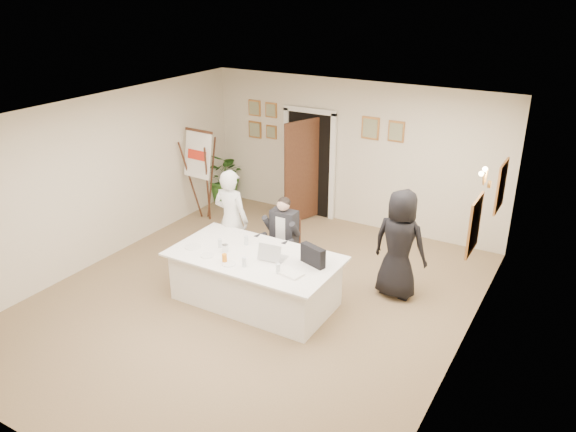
% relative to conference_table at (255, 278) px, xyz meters
% --- Properties ---
extents(floor, '(7.00, 7.00, 0.00)m').
position_rel_conference_table_xyz_m(floor, '(-0.05, -0.00, -0.39)').
color(floor, brown).
rests_on(floor, ground).
extents(ceiling, '(6.00, 7.00, 0.02)m').
position_rel_conference_table_xyz_m(ceiling, '(-0.05, -0.00, 2.41)').
color(ceiling, white).
rests_on(ceiling, wall_back).
extents(wall_back, '(6.00, 0.10, 2.80)m').
position_rel_conference_table_xyz_m(wall_back, '(-0.05, 3.50, 1.01)').
color(wall_back, '#F4E9CE').
rests_on(wall_back, floor).
extents(wall_front, '(6.00, 0.10, 2.80)m').
position_rel_conference_table_xyz_m(wall_front, '(-0.05, -3.50, 1.01)').
color(wall_front, '#F4E9CE').
rests_on(wall_front, floor).
extents(wall_left, '(0.10, 7.00, 2.80)m').
position_rel_conference_table_xyz_m(wall_left, '(-3.05, -0.00, 1.01)').
color(wall_left, '#F4E9CE').
rests_on(wall_left, floor).
extents(wall_right, '(0.10, 7.00, 2.80)m').
position_rel_conference_table_xyz_m(wall_right, '(2.95, -0.00, 1.01)').
color(wall_right, '#F4E9CE').
rests_on(wall_right, floor).
extents(doorway, '(1.14, 0.86, 2.20)m').
position_rel_conference_table_xyz_m(doorway, '(-0.94, 3.32, 0.65)').
color(doorway, black).
rests_on(doorway, floor).
extents(pictures_back_wall, '(3.40, 0.06, 0.80)m').
position_rel_conference_table_xyz_m(pictures_back_wall, '(-0.85, 3.47, 1.46)').
color(pictures_back_wall, '#C38242').
rests_on(pictures_back_wall, wall_back).
extents(pictures_right_wall, '(0.06, 2.20, 0.80)m').
position_rel_conference_table_xyz_m(pictures_right_wall, '(2.92, 1.20, 1.36)').
color(pictures_right_wall, '#C38242').
rests_on(pictures_right_wall, wall_right).
extents(wall_sconce, '(0.20, 0.30, 0.24)m').
position_rel_conference_table_xyz_m(wall_sconce, '(2.85, 1.20, 1.71)').
color(wall_sconce, gold).
rests_on(wall_sconce, wall_right).
extents(conference_table, '(2.48, 1.33, 0.78)m').
position_rel_conference_table_xyz_m(conference_table, '(0.00, 0.00, 0.00)').
color(conference_table, white).
rests_on(conference_table, floor).
extents(seated_man, '(0.67, 0.70, 1.35)m').
position_rel_conference_table_xyz_m(seated_man, '(-0.09, 0.95, 0.28)').
color(seated_man, black).
rests_on(seated_man, floor).
extents(flip_chart, '(0.64, 0.42, 1.81)m').
position_rel_conference_table_xyz_m(flip_chart, '(-2.63, 2.14, 0.44)').
color(flip_chart, '#371B11').
rests_on(flip_chart, floor).
extents(standing_man, '(0.63, 0.42, 1.70)m').
position_rel_conference_table_xyz_m(standing_man, '(-0.95, 0.76, 0.46)').
color(standing_man, silver).
rests_on(standing_man, floor).
extents(standing_woman, '(0.87, 0.60, 1.70)m').
position_rel_conference_table_xyz_m(standing_woman, '(1.75, 1.26, 0.46)').
color(standing_woman, black).
rests_on(standing_woman, floor).
extents(potted_palm, '(1.06, 0.94, 1.11)m').
position_rel_conference_table_xyz_m(potted_palm, '(-2.85, 3.20, 0.16)').
color(potted_palm, '#2B5B1E').
rests_on(potted_palm, floor).
extents(laptop, '(0.39, 0.40, 0.28)m').
position_rel_conference_table_xyz_m(laptop, '(0.29, 0.07, 0.52)').
color(laptop, '#B7BABC').
rests_on(laptop, conference_table).
extents(laptop_bag, '(0.42, 0.23, 0.28)m').
position_rel_conference_table_xyz_m(laptop_bag, '(0.87, 0.18, 0.52)').
color(laptop_bag, black).
rests_on(laptop_bag, conference_table).
extents(paper_stack, '(0.34, 0.27, 0.03)m').
position_rel_conference_table_xyz_m(paper_stack, '(0.76, -0.23, 0.40)').
color(paper_stack, white).
rests_on(paper_stack, conference_table).
extents(plate_left, '(0.30, 0.30, 0.01)m').
position_rel_conference_table_xyz_m(plate_left, '(-0.95, -0.24, 0.39)').
color(plate_left, white).
rests_on(plate_left, conference_table).
extents(plate_mid, '(0.24, 0.24, 0.01)m').
position_rel_conference_table_xyz_m(plate_mid, '(-0.58, -0.36, 0.39)').
color(plate_mid, white).
rests_on(plate_mid, conference_table).
extents(plate_near, '(0.25, 0.25, 0.01)m').
position_rel_conference_table_xyz_m(plate_near, '(-0.15, -0.41, 0.39)').
color(plate_near, white).
rests_on(plate_near, conference_table).
extents(glass_a, '(0.07, 0.07, 0.14)m').
position_rel_conference_table_xyz_m(glass_a, '(-0.59, -0.04, 0.45)').
color(glass_a, silver).
rests_on(glass_a, conference_table).
extents(glass_b, '(0.07, 0.07, 0.14)m').
position_rel_conference_table_xyz_m(glass_b, '(0.07, -0.36, 0.45)').
color(glass_b, silver).
rests_on(glass_b, conference_table).
extents(glass_c, '(0.07, 0.07, 0.14)m').
position_rel_conference_table_xyz_m(glass_c, '(0.57, -0.29, 0.45)').
color(glass_c, silver).
rests_on(glass_c, conference_table).
extents(glass_d, '(0.08, 0.08, 0.14)m').
position_rel_conference_table_xyz_m(glass_d, '(-0.30, 0.24, 0.45)').
color(glass_d, silver).
rests_on(glass_d, conference_table).
extents(oj_glass, '(0.08, 0.08, 0.13)m').
position_rel_conference_table_xyz_m(oj_glass, '(-0.24, -0.40, 0.45)').
color(oj_glass, orange).
rests_on(oj_glass, conference_table).
extents(steel_jug, '(0.10, 0.10, 0.11)m').
position_rel_conference_table_xyz_m(steel_jug, '(-0.44, -0.11, 0.44)').
color(steel_jug, silver).
rests_on(steel_jug, conference_table).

